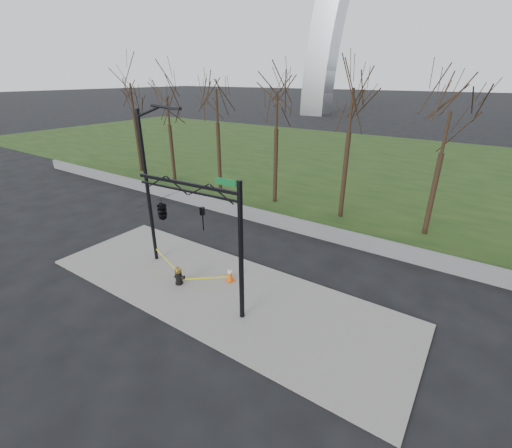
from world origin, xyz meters
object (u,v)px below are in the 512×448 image
Objects in this scene: traffic_cone at (230,274)px; fire_hydrant at (179,276)px; traffic_signal_mast at (175,212)px; street_light at (150,178)px.

fire_hydrant is at bearing -139.78° from traffic_cone.
traffic_signal_mast is (0.74, -0.48, 3.61)m from fire_hydrant.
traffic_signal_mast reaches higher than fire_hydrant.
fire_hydrant is 3.72m from traffic_signal_mast.
traffic_cone is (1.88, 1.59, -0.06)m from fire_hydrant.
street_light is at bearing -174.11° from traffic_cone.
street_light is at bearing 138.51° from fire_hydrant.
traffic_cone is 6.21m from street_light.
fire_hydrant is at bearing 143.44° from traffic_signal_mast.
traffic_cone is 0.09× the size of street_light.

